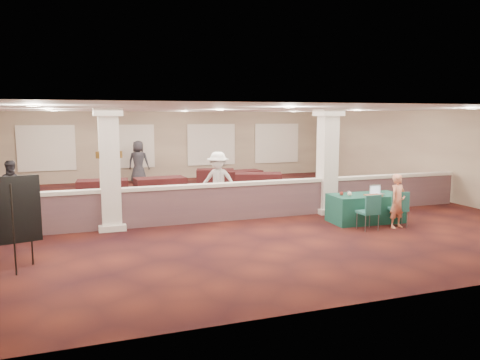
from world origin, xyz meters
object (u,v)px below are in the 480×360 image
object	(u,v)px
far_table_back_center	(215,177)
attendee_b	(218,181)
far_table_front_center	(160,187)
attendee_a	(13,187)
conf_chair_side	(370,209)
conf_chair_main	(399,206)
near_table	(366,208)
far_table_front_left	(126,204)
far_table_back_right	(243,178)
attendee_d	(139,162)
attendee_c	(328,170)
woman	(398,201)
far_table_back_left	(103,190)
easel_board	(10,212)
far_table_front_right	(258,182)

from	to	relation	value
far_table_back_center	attendee_b	xyz separation A→B (m)	(-1.55, -5.55, 0.61)
far_table_front_center	attendee_a	distance (m)	5.02
conf_chair_side	conf_chair_main	bearing A→B (deg)	6.32
near_table	far_table_front_left	size ratio (longest dim) A/B	1.26
conf_chair_side	far_table_front_left	xyz separation A→B (m)	(-5.85, 4.21, -0.24)
far_table_back_center	far_table_back_right	world-z (taller)	far_table_back_center
far_table_front_left	attendee_d	size ratio (longest dim) A/B	0.85
conf_chair_main	attendee_c	bearing A→B (deg)	98.30
near_table	woman	world-z (taller)	woman
conf_chair_side	far_table_back_center	world-z (taller)	conf_chair_side
woman	attendee_d	xyz separation A→B (m)	(-5.46, 10.90, 0.23)
far_table_back_left	attendee_d	world-z (taller)	attendee_d
far_table_front_left	attendee_d	xyz separation A→B (m)	(1.27, 6.70, 0.63)
woman	far_table_back_left	distance (m)	10.15
easel_board	woman	size ratio (longest dim) A/B	1.28
near_table	woman	xyz separation A→B (m)	(0.38, -0.90, 0.34)
attendee_b	woman	bearing A→B (deg)	-14.47
far_table_back_right	attendee_c	xyz separation A→B (m)	(2.72, -2.55, 0.54)
far_table_front_left	attendee_a	distance (m)	3.49
far_table_front_center	attendee_a	size ratio (longest dim) A/B	1.10
conf_chair_side	woman	size ratio (longest dim) A/B	0.66
conf_chair_main	far_table_back_center	xyz separation A→B (m)	(-2.43, 9.36, -0.25)
conf_chair_side	attendee_c	world-z (taller)	attendee_c
attendee_c	attendee_d	size ratio (longest dim) A/B	0.90
far_table_back_left	easel_board	bearing A→B (deg)	-105.61
easel_board	woman	distance (m)	9.38
conf_chair_main	attendee_c	distance (m)	6.21
near_table	far_table_back_left	bearing A→B (deg)	140.82
near_table	conf_chair_side	world-z (taller)	conf_chair_side
near_table	far_table_front_right	world-z (taller)	near_table
far_table_back_right	attendee_b	world-z (taller)	attendee_b
far_table_front_right	conf_chair_main	bearing A→B (deg)	-78.37
woman	attendee_d	world-z (taller)	attendee_d
far_table_back_center	far_table_front_center	bearing A→B (deg)	-138.43
conf_chair_main	conf_chair_side	xyz separation A→B (m)	(-0.99, -0.11, -0.01)
woman	attendee_b	distance (m)	5.49
near_table	far_table_front_left	bearing A→B (deg)	155.46
far_table_back_center	attendee_c	world-z (taller)	attendee_c
attendee_d	far_table_front_left	bearing A→B (deg)	103.06
far_table_back_right	attendee_b	distance (m)	5.48
woman	attendee_b	xyz separation A→B (m)	(-3.86, 3.90, 0.21)
conf_chair_side	easel_board	world-z (taller)	easel_board
easel_board	far_table_back_right	world-z (taller)	easel_board
attendee_b	attendee_c	world-z (taller)	attendee_b
near_table	attendee_c	size ratio (longest dim) A/B	1.19
conf_chair_side	far_table_back_right	world-z (taller)	conf_chair_side
far_table_front_left	attendee_b	size ratio (longest dim) A/B	0.87
conf_chair_main	attendee_b	world-z (taller)	attendee_b
far_table_back_left	far_table_front_center	bearing A→B (deg)	-5.59
far_table_back_left	far_table_front_left	bearing A→B (deg)	-80.01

